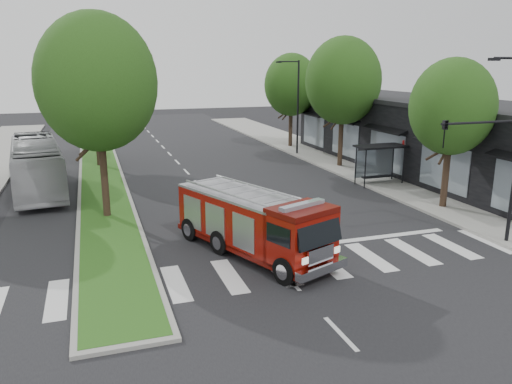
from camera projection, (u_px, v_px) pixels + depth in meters
The scene contains 14 objects.
ground at pixel (255, 244), 21.95m from camera, with size 140.00×140.00×0.00m, color black.
sidewalk_right at pixel (379, 176), 34.95m from camera, with size 5.00×80.00×0.15m, color gray.
median at pixel (101, 171), 36.63m from camera, with size 3.00×50.00×0.15m.
storefront_row at pixel (436, 139), 35.73m from camera, with size 8.00×30.00×5.00m, color black.
bus_shelter at pixel (379, 154), 32.37m from camera, with size 3.20×1.60×2.61m.
tree_right_near at pixel (452, 107), 25.95m from camera, with size 4.40×4.40×8.05m.
tree_right_mid at pixel (343, 81), 36.73m from camera, with size 5.60×5.60×9.72m.
tree_right_far at pixel (291, 85), 46.09m from camera, with size 5.00×5.00×8.73m.
tree_median_near at pixel (97, 83), 23.94m from camera, with size 5.80×5.80×10.16m.
tree_median_far at pixel (93, 81), 36.88m from camera, with size 5.60×5.60×9.72m.
streetlight_right_near at pixel (503, 139), 20.52m from camera, with size 4.08×0.22×8.00m.
streetlight_right_far at pixel (296, 103), 42.39m from camera, with size 2.11×0.20×8.00m.
fire_engine at pixel (252, 223), 20.51m from camera, with size 5.19×8.33×2.78m.
city_bus at pixel (37, 165), 30.82m from camera, with size 2.70×11.53×3.21m, color #B1B1B6.
Camera 1 is at (-6.50, -19.65, 7.65)m, focal length 35.00 mm.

